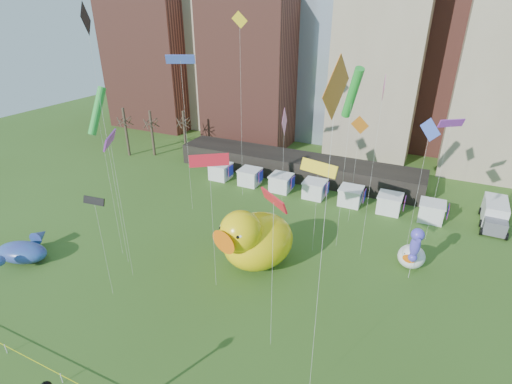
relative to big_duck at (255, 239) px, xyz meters
The scene contains 26 objects.
skyline 46.63m from the big_duck, 87.41° to the left, with size 101.00×23.00×68.00m.
pavilion 24.23m from the big_duck, 100.27° to the left, with size 38.00×6.00×3.20m, color black.
vendor_tents 17.93m from the big_duck, 87.72° to the left, with size 33.24×2.80×2.40m.
bare_trees 37.79m from the big_duck, 143.76° to the left, with size 8.44×6.44×8.50m.
big_duck is the anchor object (origin of this frame).
small_duck 15.93m from the big_duck, 24.59° to the left, with size 3.00×3.81×2.82m.
seahorse_green 1.87m from the big_duck, 143.22° to the right, with size 1.57×1.80×5.73m.
seahorse_purple 15.23m from the big_duck, 17.32° to the left, with size 1.40×1.66×5.65m.
whale_inflatable 24.15m from the big_duck, 156.88° to the right, with size 5.98×6.96×2.40m.
box_truck 30.11m from the big_duck, 41.30° to the left, with size 2.93×6.83×2.87m.
kite_0 14.07m from the big_duck, 57.48° to the right, with size 2.46×1.94×13.15m.
kite_1 18.09m from the big_duck, 35.52° to the left, with size 0.45×2.43×18.74m.
kite_2 15.23m from the big_duck, 136.29° to the right, with size 2.04×0.55×9.94m.
kite_3 18.90m from the big_duck, 162.95° to the right, with size 1.15×2.59×17.59m.
kite_4 9.41m from the big_duck, 47.47° to the left, with size 3.97×1.51×10.33m.
kite_5 19.16m from the big_duck, 31.54° to the left, with size 1.89×1.14×14.90m.
kite_6 22.52m from the big_duck, 49.51° to the right, with size 0.47×2.94×22.05m.
kite_7 22.49m from the big_duck, 38.99° to the left, with size 2.40×1.92×14.03m.
kite_8 10.66m from the big_duck, 113.60° to the right, with size 2.90×2.25×13.22m.
kite_9 16.42m from the big_duck, 100.72° to the left, with size 0.75×3.59×13.05m.
kite_10 23.34m from the big_duck, 157.36° to the right, with size 1.33×2.16×24.37m.
kite_11 16.71m from the big_duck, 47.05° to the left, with size 2.40×2.93×19.29m.
kite_12 24.60m from the big_duck, 121.54° to the left, with size 1.85×0.50×23.57m.
kite_13 21.31m from the big_duck, 149.42° to the left, with size 3.10×1.82×19.23m.
kite_14 17.08m from the big_duck, 63.13° to the left, with size 1.84×1.04×13.26m.
kite_15 16.20m from the big_duck, 146.83° to the right, with size 2.12×3.08×14.47m.
Camera 1 is at (14.32, -10.96, 23.91)m, focal length 27.00 mm.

